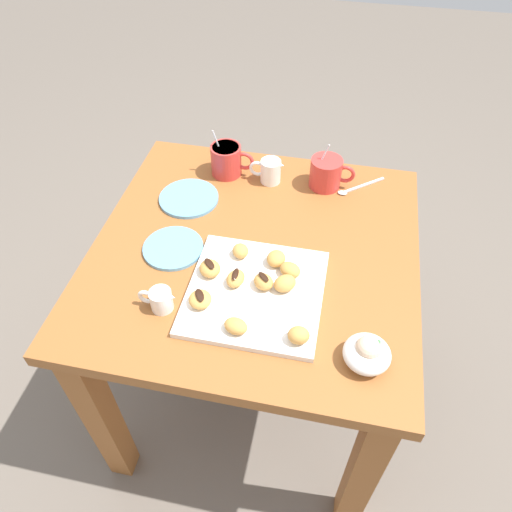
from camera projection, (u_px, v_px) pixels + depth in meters
ground_plane at (255, 386)px, 1.80m from camera, size 8.00×8.00×0.00m
dining_table at (255, 284)px, 1.37m from camera, size 0.84×0.84×0.73m
pastry_plate_square at (255, 292)px, 1.16m from camera, size 0.32×0.32×0.02m
coffee_mug_red_left at (227, 159)px, 1.45m from camera, size 0.13×0.09×0.15m
coffee_mug_red_right at (327, 172)px, 1.41m from camera, size 0.13×0.09×0.14m
cream_pitcher_white at (270, 170)px, 1.43m from camera, size 0.10×0.06×0.07m
ice_cream_bowl at (367, 353)px, 1.01m from camera, size 0.10×0.10×0.08m
chocolate_sauce_pitcher at (160, 299)px, 1.11m from camera, size 0.09×0.05×0.06m
saucer_sky_left at (173, 248)px, 1.26m from camera, size 0.16×0.16×0.01m
saucer_sky_right at (189, 198)px, 1.40m from camera, size 0.17×0.17×0.01m
loose_spoon_near_saucer at (356, 188)px, 1.43m from camera, size 0.13×0.11×0.01m
beignet_0 at (240, 251)px, 1.22m from camera, size 0.05×0.06×0.03m
beignet_1 at (290, 270)px, 1.17m from camera, size 0.06×0.06×0.03m
beignet_2 at (210, 268)px, 1.18m from camera, size 0.07×0.08×0.03m
chocolate_drizzle_2 at (209, 264)px, 1.16m from camera, size 0.04×0.04×0.00m
beignet_3 at (236, 326)px, 1.06m from camera, size 0.06×0.05×0.03m
beignet_4 at (276, 259)px, 1.20m from camera, size 0.05×0.06×0.03m
beignet_5 at (236, 279)px, 1.16m from camera, size 0.05×0.06×0.03m
chocolate_drizzle_5 at (235, 274)px, 1.14m from camera, size 0.01×0.04×0.00m
beignet_6 at (299, 335)px, 1.04m from camera, size 0.05×0.05×0.04m
beignet_7 at (200, 299)px, 1.11m from camera, size 0.07×0.07×0.03m
chocolate_drizzle_7 at (200, 295)px, 1.10m from camera, size 0.04×0.04×0.00m
beignet_8 at (264, 282)px, 1.15m from camera, size 0.07×0.07×0.03m
chocolate_drizzle_8 at (264, 277)px, 1.13m from camera, size 0.04×0.04×0.00m
beignet_9 at (285, 283)px, 1.14m from camera, size 0.07×0.07×0.04m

